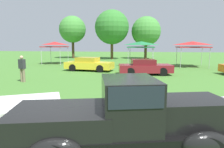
% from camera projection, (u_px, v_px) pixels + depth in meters
% --- Properties ---
extents(feature_pickup_truck, '(4.76, 2.67, 1.70)m').
position_uv_depth(feature_pickup_truck, '(125.00, 117.00, 4.10)').
color(feature_pickup_truck, black).
rests_on(feature_pickup_truck, ground_plane).
extents(show_car_yellow, '(4.47, 2.15, 1.22)m').
position_uv_depth(show_car_yellow, '(89.00, 64.00, 17.77)').
color(show_car_yellow, yellow).
rests_on(show_car_yellow, ground_plane).
extents(show_car_burgundy, '(4.37, 2.42, 1.22)m').
position_uv_depth(show_car_burgundy, '(145.00, 67.00, 15.50)').
color(show_car_burgundy, maroon).
rests_on(show_car_burgundy, ground_plane).
extents(spectator_near_truck, '(0.45, 0.33, 1.69)m').
position_uv_depth(spectator_near_truck, '(22.00, 68.00, 12.38)').
color(spectator_near_truck, '#7F7056').
rests_on(spectator_near_truck, ground_plane).
extents(canopy_tent_left_field, '(2.63, 2.63, 2.71)m').
position_uv_depth(canopy_tent_left_field, '(55.00, 44.00, 23.79)').
color(canopy_tent_left_field, '#B7B7BC').
rests_on(canopy_tent_left_field, ground_plane).
extents(canopy_tent_center_field, '(2.79, 2.79, 2.71)m').
position_uv_depth(canopy_tent_center_field, '(141.00, 44.00, 20.68)').
color(canopy_tent_center_field, '#B7B7BC').
rests_on(canopy_tent_center_field, ground_plane).
extents(canopy_tent_right_field, '(3.04, 3.04, 2.71)m').
position_uv_depth(canopy_tent_right_field, '(193.00, 44.00, 20.65)').
color(canopy_tent_right_field, '#B7B7BC').
rests_on(canopy_tent_right_field, ground_plane).
extents(treeline_far_left, '(4.55, 4.55, 7.22)m').
position_uv_depth(treeline_far_left, '(73.00, 29.00, 33.44)').
color(treeline_far_left, '#47331E').
rests_on(treeline_far_left, ground_plane).
extents(treeline_mid_left, '(5.46, 5.46, 7.84)m').
position_uv_depth(treeline_mid_left, '(112.00, 27.00, 31.20)').
color(treeline_mid_left, brown).
rests_on(treeline_mid_left, ground_plane).
extents(treeline_center, '(4.75, 4.75, 6.90)m').
position_uv_depth(treeline_center, '(146.00, 31.00, 31.79)').
color(treeline_center, '#47331E').
rests_on(treeline_center, ground_plane).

